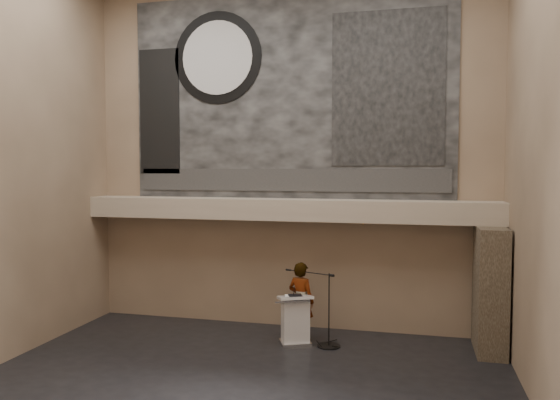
# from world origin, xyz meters

# --- Properties ---
(floor) EXTENTS (10.00, 10.00, 0.00)m
(floor) POSITION_xyz_m (0.00, 0.00, 0.00)
(floor) COLOR black
(floor) RESTS_ON ground
(wall_back) EXTENTS (10.00, 0.02, 8.50)m
(wall_back) POSITION_xyz_m (0.00, 4.00, 4.25)
(wall_back) COLOR #78624C
(wall_back) RESTS_ON floor
(wall_front) EXTENTS (10.00, 0.02, 8.50)m
(wall_front) POSITION_xyz_m (0.00, -4.00, 4.25)
(wall_front) COLOR #78624C
(wall_front) RESTS_ON floor
(wall_right) EXTENTS (0.02, 8.00, 8.50)m
(wall_right) POSITION_xyz_m (5.00, 0.00, 4.25)
(wall_right) COLOR #78624C
(wall_right) RESTS_ON floor
(soffit) EXTENTS (10.00, 0.80, 0.50)m
(soffit) POSITION_xyz_m (0.00, 3.60, 2.95)
(soffit) COLOR tan
(soffit) RESTS_ON wall_back
(sprinkler_left) EXTENTS (0.04, 0.04, 0.06)m
(sprinkler_left) POSITION_xyz_m (-1.60, 3.55, 2.67)
(sprinkler_left) COLOR #B2893D
(sprinkler_left) RESTS_ON soffit
(sprinkler_right) EXTENTS (0.04, 0.04, 0.06)m
(sprinkler_right) POSITION_xyz_m (1.90, 3.55, 2.67)
(sprinkler_right) COLOR #B2893D
(sprinkler_right) RESTS_ON soffit
(banner) EXTENTS (8.00, 0.05, 5.00)m
(banner) POSITION_xyz_m (0.00, 3.97, 5.70)
(banner) COLOR black
(banner) RESTS_ON wall_back
(banner_text_strip) EXTENTS (7.76, 0.02, 0.55)m
(banner_text_strip) POSITION_xyz_m (0.00, 3.93, 3.65)
(banner_text_strip) COLOR #2B2B2B
(banner_text_strip) RESTS_ON banner
(banner_clock_rim) EXTENTS (2.30, 0.02, 2.30)m
(banner_clock_rim) POSITION_xyz_m (-1.80, 3.93, 6.70)
(banner_clock_rim) COLOR black
(banner_clock_rim) RESTS_ON banner
(banner_clock_face) EXTENTS (1.84, 0.02, 1.84)m
(banner_clock_face) POSITION_xyz_m (-1.80, 3.91, 6.70)
(banner_clock_face) COLOR silver
(banner_clock_face) RESTS_ON banner
(banner_building_print) EXTENTS (2.60, 0.02, 3.60)m
(banner_building_print) POSITION_xyz_m (2.40, 3.93, 5.80)
(banner_building_print) COLOR black
(banner_building_print) RESTS_ON banner
(banner_brick_print) EXTENTS (1.10, 0.02, 3.20)m
(banner_brick_print) POSITION_xyz_m (-3.40, 3.93, 5.40)
(banner_brick_print) COLOR black
(banner_brick_print) RESTS_ON banner
(stone_pier) EXTENTS (0.60, 1.40, 2.70)m
(stone_pier) POSITION_xyz_m (4.65, 3.15, 1.35)
(stone_pier) COLOR #3D3226
(stone_pier) RESTS_ON floor
(lectern) EXTENTS (0.89, 0.79, 1.14)m
(lectern) POSITION_xyz_m (0.50, 2.60, 0.55)
(lectern) COLOR silver
(lectern) RESTS_ON floor
(binder) EXTENTS (0.36, 0.33, 0.04)m
(binder) POSITION_xyz_m (0.51, 2.57, 1.12)
(binder) COLOR black
(binder) RESTS_ON lectern
(papers) EXTENTS (0.31, 0.36, 0.00)m
(papers) POSITION_xyz_m (0.39, 2.55, 1.10)
(papers) COLOR white
(papers) RESTS_ON lectern
(speaker_person) EXTENTS (0.77, 0.64, 1.80)m
(speaker_person) POSITION_xyz_m (0.55, 2.98, 0.90)
(speaker_person) COLOR silver
(speaker_person) RESTS_ON floor
(mic_stand) EXTENTS (1.32, 0.66, 1.64)m
(mic_stand) POSITION_xyz_m (1.22, 2.66, 0.25)
(mic_stand) COLOR black
(mic_stand) RESTS_ON floor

